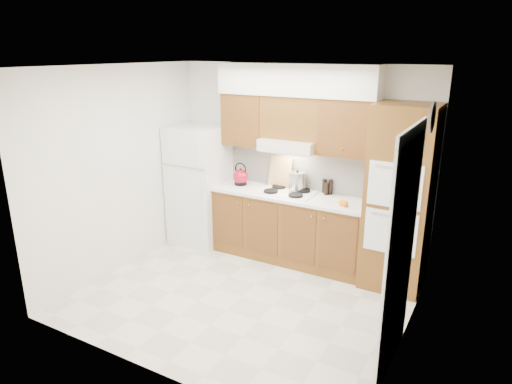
{
  "coord_description": "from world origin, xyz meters",
  "views": [
    {
      "loc": [
        2.44,
        -4.04,
        2.76
      ],
      "look_at": [
        -0.07,
        0.45,
        1.15
      ],
      "focal_mm": 32.0,
      "sensor_mm": 36.0,
      "label": 1
    }
  ],
  "objects_px": {
    "fridge": "(200,185)",
    "oven_cabinet": "(400,199)",
    "stock_pot": "(297,181)",
    "kettle": "(241,177)"
  },
  "relations": [
    {
      "from": "fridge",
      "to": "oven_cabinet",
      "type": "relative_size",
      "value": 0.78
    },
    {
      "from": "oven_cabinet",
      "to": "stock_pot",
      "type": "bearing_deg",
      "value": 173.46
    },
    {
      "from": "stock_pot",
      "to": "kettle",
      "type": "bearing_deg",
      "value": -172.08
    },
    {
      "from": "kettle",
      "to": "stock_pot",
      "type": "height_order",
      "value": "stock_pot"
    },
    {
      "from": "fridge",
      "to": "kettle",
      "type": "xyz_separation_m",
      "value": [
        0.65,
        0.08,
        0.2
      ]
    },
    {
      "from": "kettle",
      "to": "oven_cabinet",
      "type": "bearing_deg",
      "value": -1.64
    },
    {
      "from": "oven_cabinet",
      "to": "kettle",
      "type": "relative_size",
      "value": 10.3
    },
    {
      "from": "fridge",
      "to": "stock_pot",
      "type": "distance_m",
      "value": 1.5
    },
    {
      "from": "kettle",
      "to": "stock_pot",
      "type": "xyz_separation_m",
      "value": [
        0.82,
        0.11,
        0.03
      ]
    },
    {
      "from": "kettle",
      "to": "stock_pot",
      "type": "relative_size",
      "value": 0.94
    }
  ]
}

